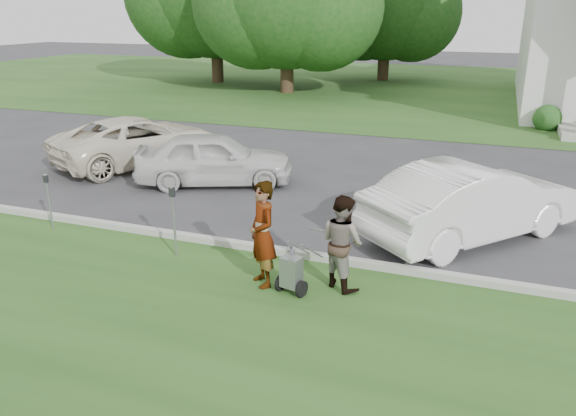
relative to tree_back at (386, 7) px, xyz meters
The scene contains 13 objects.
ground 30.62m from the tree_back, 82.38° to the right, with size 120.00×120.00×0.00m, color #333335.
grass_strip 33.57m from the tree_back, 83.07° to the right, with size 80.00×7.00×0.01m, color #224718.
church_lawn 6.88m from the tree_back, 36.69° to the right, with size 80.00×30.00×0.01m, color #224718.
curb 30.07m from the tree_back, 82.24° to the right, with size 80.00×0.18×0.15m, color #9E9E93.
tree_back is the anchor object (origin of this frame).
striping_cart 31.51m from the tree_back, 81.46° to the right, with size 0.61×1.04×0.91m.
person_left 31.22m from the tree_back, 82.49° to the right, with size 0.69×0.45×1.88m, color #999999.
person_right 31.04m from the tree_back, 80.00° to the right, with size 0.81×0.63×1.67m, color #999999.
parking_meter_near 30.51m from the tree_back, 86.25° to the right, with size 0.10×0.09×1.44m.
parking_meter_far 30.21m from the tree_back, 92.49° to the right, with size 0.09×0.08×1.26m.
car_a 24.93m from the tree_back, 96.42° to the right, with size 2.44×5.28×1.47m, color beige.
car_b 25.92m from the tree_back, 88.98° to the right, with size 1.71×4.26×1.45m, color silver.
car_d 28.43m from the tree_back, 74.99° to the right, with size 1.71×4.90×1.62m, color silver.
Camera 1 is at (3.54, -8.90, 4.58)m, focal length 35.00 mm.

